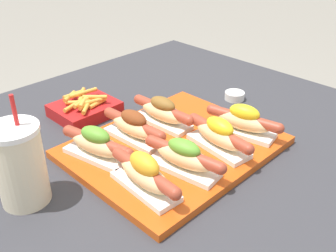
% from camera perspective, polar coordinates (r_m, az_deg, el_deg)
% --- Properties ---
extents(patio_table, '(1.19, 1.04, 0.68)m').
position_cam_1_polar(patio_table, '(1.21, -1.32, -15.06)').
color(patio_table, '#333338').
rests_on(patio_table, ground_plane).
extents(serving_tray, '(0.46, 0.38, 0.02)m').
position_cam_1_polar(serving_tray, '(0.94, 0.87, -3.04)').
color(serving_tray, '#CC4C14').
rests_on(serving_tray, patio_table).
extents(hot_dog_0, '(0.07, 0.20, 0.08)m').
position_cam_1_polar(hot_dog_0, '(0.77, -3.39, -6.99)').
color(hot_dog_0, white).
rests_on(hot_dog_0, serving_tray).
extents(hot_dog_1, '(0.08, 0.20, 0.07)m').
position_cam_1_polar(hot_dog_1, '(0.82, 2.33, -4.46)').
color(hot_dog_1, white).
rests_on(hot_dog_1, serving_tray).
extents(hot_dog_2, '(0.08, 0.20, 0.08)m').
position_cam_1_polar(hot_dog_2, '(0.90, 7.43, -1.32)').
color(hot_dog_2, white).
rests_on(hot_dog_2, serving_tray).
extents(hot_dog_3, '(0.09, 0.20, 0.08)m').
position_cam_1_polar(hot_dog_3, '(0.97, 10.92, 0.75)').
color(hot_dog_3, white).
rests_on(hot_dog_3, serving_tray).
extents(hot_dog_4, '(0.09, 0.20, 0.08)m').
position_cam_1_polar(hot_dog_4, '(0.88, -10.22, -2.65)').
color(hot_dog_4, white).
rests_on(hot_dog_4, serving_tray).
extents(hot_dog_5, '(0.07, 0.20, 0.07)m').
position_cam_1_polar(hot_dog_5, '(0.94, -5.00, -0.04)').
color(hot_dog_5, white).
rests_on(hot_dog_5, serving_tray).
extents(hot_dog_6, '(0.07, 0.20, 0.07)m').
position_cam_1_polar(hot_dog_6, '(1.00, -0.76, 2.08)').
color(hot_dog_6, white).
rests_on(hot_dog_6, serving_tray).
extents(sauce_bowl, '(0.06, 0.06, 0.02)m').
position_cam_1_polar(sauce_bowl, '(1.20, 9.64, 4.41)').
color(sauce_bowl, white).
rests_on(sauce_bowl, patio_table).
extents(drink_cup, '(0.10, 0.10, 0.23)m').
position_cam_1_polar(drink_cup, '(0.80, -20.76, -5.24)').
color(drink_cup, beige).
rests_on(drink_cup, patio_table).
extents(fries_basket, '(0.16, 0.14, 0.06)m').
position_cam_1_polar(fries_basket, '(1.11, -11.99, 2.57)').
color(fries_basket, '#B21919').
rests_on(fries_basket, patio_table).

